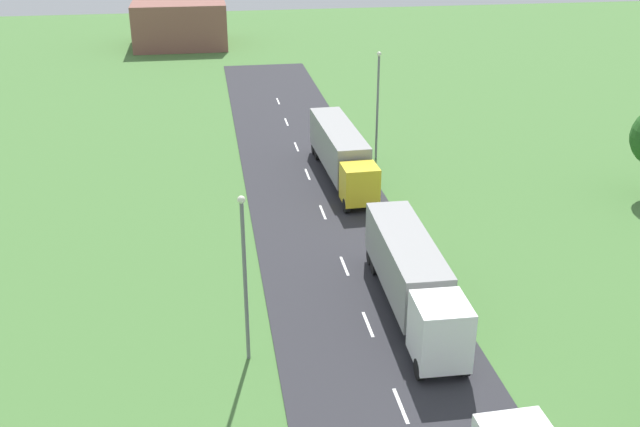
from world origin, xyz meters
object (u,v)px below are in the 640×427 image
distant_building (180,23)px  lamppost_third (378,101)px  truck_third (341,151)px  lamppost_second (245,272)px  truck_second (412,276)px

distant_building → lamppost_third: bearing=-72.2°
lamppost_third → distant_building: (-16.58, 51.57, -1.82)m
truck_third → lamppost_second: (-8.75, -22.74, 2.50)m
truck_third → lamppost_third: (3.71, 4.00, 2.73)m
lamppost_second → distant_building: 78.44m
truck_second → truck_third: (-0.06, 19.90, 0.03)m
lamppost_second → truck_third: bearing=69.0°
truck_third → distant_building: 57.05m
truck_second → truck_third: truck_third is taller
truck_third → lamppost_third: size_ratio=1.56×
truck_third → lamppost_second: size_ratio=1.64×
truck_second → lamppost_second: bearing=-162.1°
lamppost_second → distant_building: (-4.12, 78.32, -1.59)m
truck_third → lamppost_third: lamppost_third is taller
truck_third → lamppost_second: lamppost_second is taller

